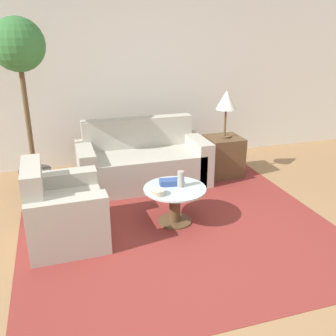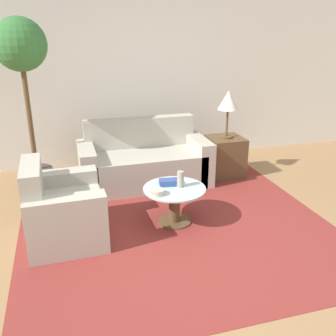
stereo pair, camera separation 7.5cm
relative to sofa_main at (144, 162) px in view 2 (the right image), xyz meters
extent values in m
plane|color=#9E754C|center=(0.01, -1.95, -0.29)|extent=(14.00, 14.00, 0.00)
cube|color=white|center=(0.01, 1.00, 1.01)|extent=(10.00, 0.06, 2.60)
cube|color=maroon|center=(0.07, -1.20, -0.29)|extent=(3.29, 3.26, 0.01)
cube|color=#B2AD9E|center=(0.00, -0.07, -0.06)|extent=(1.52, 0.80, 0.45)
cube|color=#B2AD9E|center=(0.00, 0.23, 0.14)|extent=(1.52, 0.18, 0.86)
cube|color=#B2AD9E|center=(-0.76, -0.07, 0.01)|extent=(0.20, 0.80, 0.60)
cube|color=#B2AD9E|center=(0.76, -0.07, 0.01)|extent=(0.20, 0.80, 0.60)
cube|color=#B2AD9E|center=(-1.07, -1.20, -0.06)|extent=(0.75, 0.70, 0.45)
cube|color=#B2AD9E|center=(-1.35, -1.21, 0.12)|extent=(0.20, 0.69, 0.83)
cube|color=#B2AD9E|center=(-1.06, -1.54, 0.01)|extent=(0.74, 0.22, 0.60)
cube|color=#B2AD9E|center=(-1.08, -0.86, 0.01)|extent=(0.74, 0.22, 0.60)
cylinder|color=brown|center=(0.07, -1.20, -0.28)|extent=(0.37, 0.37, 0.02)
cylinder|color=brown|center=(0.07, -1.20, -0.09)|extent=(0.12, 0.12, 0.40)
cylinder|color=#B2C6C6|center=(0.07, -1.20, 0.11)|extent=(0.68, 0.68, 0.02)
cube|color=brown|center=(1.19, -0.05, -0.01)|extent=(0.48, 0.48, 0.56)
cylinder|color=brown|center=(1.19, -0.05, 0.29)|extent=(0.18, 0.18, 0.02)
cylinder|color=brown|center=(1.19, -0.05, 0.49)|extent=(0.03, 0.03, 0.37)
cone|color=white|center=(1.19, -0.05, 0.80)|extent=(0.28, 0.28, 0.26)
cylinder|color=#3D3833|center=(-1.40, 0.07, -0.13)|extent=(0.41, 0.41, 0.32)
cylinder|color=brown|center=(-1.40, 0.07, 0.71)|extent=(0.06, 0.06, 1.35)
sphere|color=#387538|center=(-1.40, 0.07, 1.55)|extent=(0.61, 0.61, 0.61)
cylinder|color=#9E998E|center=(0.14, -1.19, 0.21)|extent=(0.07, 0.07, 0.18)
cylinder|color=beige|center=(-0.15, -1.32, 0.15)|extent=(0.15, 0.15, 0.06)
cube|color=#334C8C|center=(0.04, -1.11, 0.15)|extent=(0.23, 0.15, 0.06)
camera|label=1|loc=(-1.08, -4.69, 1.75)|focal=40.00mm
camera|label=2|loc=(-1.01, -4.71, 1.75)|focal=40.00mm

